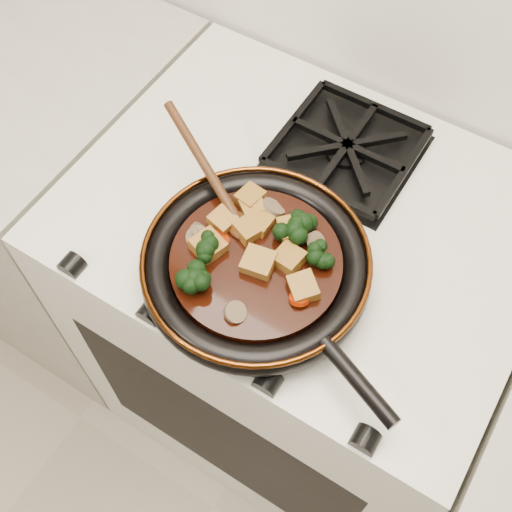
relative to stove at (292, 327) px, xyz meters
The scene contains 31 objects.
stove is the anchor object (origin of this frame).
burner_grate_front 0.48m from the stove, 90.00° to the right, with size 0.23×0.23×0.03m, color black, non-canonical shape.
burner_grate_back 0.48m from the stove, 90.00° to the left, with size 0.23×0.23×0.03m, color black, non-canonical shape.
skillet 0.52m from the stove, 89.38° to the right, with size 0.45×0.34×0.05m.
braising_sauce 0.52m from the stove, 90.14° to the right, with size 0.25×0.25×0.02m, color black.
tofu_cube_0 0.53m from the stove, 72.23° to the right, with size 0.04×0.04×0.02m, color olive.
tofu_cube_1 0.55m from the stove, 62.50° to the right, with size 0.04×0.04×0.02m, color olive.
tofu_cube_2 0.52m from the stove, 133.84° to the right, with size 0.04×0.03×0.02m, color olive.
tofu_cube_3 0.54m from the stove, 121.85° to the right, with size 0.04×0.03×0.02m, color olive.
tofu_cube_4 0.52m from the stove, 122.18° to the right, with size 0.03×0.03×0.02m, color olive.
tofu_cube_5 0.53m from the stove, 106.53° to the right, with size 0.04×0.04×0.02m, color olive.
tofu_cube_6 0.53m from the stove, 106.53° to the right, with size 0.04×0.04×0.02m, color olive.
tofu_cube_7 0.52m from the stove, 76.73° to the right, with size 0.04×0.04×0.02m, color olive.
tofu_cube_8 0.54m from the stove, 87.09° to the right, with size 0.04×0.04×0.02m, color olive.
tofu_cube_9 0.55m from the stove, 111.77° to the right, with size 0.04×0.04×0.02m, color olive.
broccoli_floret_0 0.53m from the stove, 51.73° to the right, with size 0.05×0.05×0.05m, color black, non-canonical shape.
broccoli_floret_1 0.55m from the stove, 111.07° to the right, with size 0.06×0.06×0.05m, color black, non-canonical shape.
broccoli_floret_2 0.53m from the stove, 75.61° to the right, with size 0.06×0.06×0.06m, color black, non-canonical shape.
broccoli_floret_3 0.58m from the stove, 102.28° to the right, with size 0.06×0.06×0.06m, color black, non-canonical shape.
broccoli_floret_4 0.57m from the stove, 102.65° to the right, with size 0.06×0.06×0.06m, color black, non-canonical shape.
broccoli_floret_5 0.52m from the stove, 65.41° to the right, with size 0.06×0.06×0.05m, color black, non-canonical shape.
carrot_coin_0 0.54m from the stove, 112.65° to the right, with size 0.03×0.03×0.01m, color #A12104.
carrot_coin_1 0.52m from the stove, 108.07° to the right, with size 0.03×0.03×0.01m, color #A12104.
carrot_coin_2 0.55m from the stove, 63.89° to the right, with size 0.03×0.03×0.01m, color #A12104.
carrot_coin_3 0.53m from the stove, 109.79° to the right, with size 0.03×0.03×0.01m, color #A12104.
mushroom_slice_0 0.52m from the stove, 111.96° to the right, with size 0.04×0.04×0.01m, color brown.
mushroom_slice_1 0.53m from the stove, 53.61° to the right, with size 0.03×0.03×0.01m, color brown.
mushroom_slice_2 0.55m from the stove, 118.61° to the right, with size 0.04×0.04×0.01m, color brown.
mushroom_slice_3 0.57m from the stove, 84.84° to the right, with size 0.03×0.03×0.01m, color brown.
mushroom_slice_4 0.55m from the stove, 120.29° to the right, with size 0.03×0.03×0.01m, color brown.
wooden_spoon 0.55m from the stove, 139.49° to the right, with size 0.14×0.09×0.23m.
Camera 1 is at (0.25, 1.14, 1.75)m, focal length 45.00 mm.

